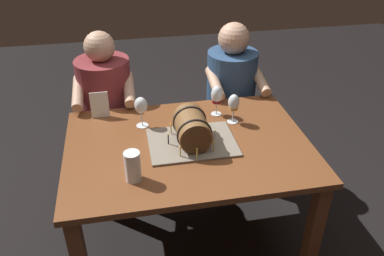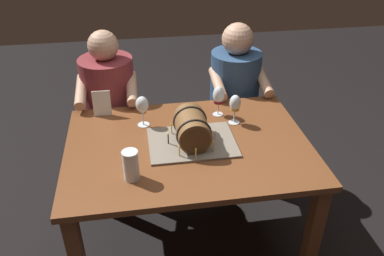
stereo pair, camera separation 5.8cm
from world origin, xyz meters
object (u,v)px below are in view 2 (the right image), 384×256
(wine_glass_empty, at_px, (142,105))
(wine_glass_red, at_px, (219,96))
(menu_card, at_px, (102,103))
(person_seated_left, at_px, (112,116))
(barrel_cake, at_px, (192,131))
(dining_table, at_px, (188,159))
(wine_glass_amber, at_px, (235,104))
(person_seated_right, at_px, (234,107))
(beer_pint, at_px, (131,166))

(wine_glass_empty, relative_size, wine_glass_red, 0.98)
(menu_card, height_order, person_seated_left, person_seated_left)
(person_seated_left, bearing_deg, barrel_cake, -56.39)
(menu_card, bearing_deg, wine_glass_red, -8.49)
(barrel_cake, height_order, wine_glass_empty, barrel_cake)
(person_seated_left, bearing_deg, dining_table, -57.57)
(wine_glass_red, relative_size, wine_glass_amber, 1.05)
(wine_glass_empty, distance_m, person_seated_right, 0.89)
(person_seated_left, bearing_deg, beer_pint, -82.17)
(barrel_cake, xyz_separation_m, person_seated_right, (0.43, 0.71, -0.27))
(person_seated_left, bearing_deg, wine_glass_red, -31.49)
(dining_table, distance_m, wine_glass_red, 0.44)
(menu_card, relative_size, person_seated_left, 0.13)
(wine_glass_empty, relative_size, beer_pint, 1.20)
(wine_glass_amber, xyz_separation_m, beer_pint, (-0.62, -0.43, -0.05))
(barrel_cake, bearing_deg, beer_pint, -143.02)
(menu_card, bearing_deg, wine_glass_empty, -33.55)
(person_seated_right, bearing_deg, person_seated_left, 180.00)
(person_seated_left, bearing_deg, person_seated_right, -0.00)
(wine_glass_empty, bearing_deg, dining_table, -45.32)
(beer_pint, xyz_separation_m, menu_card, (-0.16, 0.65, 0.01))
(wine_glass_amber, distance_m, person_seated_right, 0.63)
(wine_glass_red, distance_m, menu_card, 0.72)
(barrel_cake, height_order, beer_pint, barrel_cake)
(menu_card, bearing_deg, person_seated_left, 85.19)
(dining_table, bearing_deg, wine_glass_amber, 30.35)
(wine_glass_red, bearing_deg, dining_table, -128.66)
(wine_glass_empty, distance_m, menu_card, 0.30)
(menu_card, height_order, person_seated_right, person_seated_right)
(dining_table, height_order, person_seated_left, person_seated_left)
(barrel_cake, relative_size, person_seated_left, 0.40)
(person_seated_left, xyz_separation_m, person_seated_right, (0.90, -0.00, 0.00))
(barrel_cake, bearing_deg, wine_glass_empty, 137.03)
(dining_table, xyz_separation_m, wine_glass_red, (0.23, 0.29, 0.23))
(beer_pint, bearing_deg, barrel_cake, 36.98)
(wine_glass_empty, xyz_separation_m, wine_glass_red, (0.46, 0.05, -0.01))
(dining_table, height_order, menu_card, menu_card)
(dining_table, xyz_separation_m, menu_card, (-0.48, 0.40, 0.19))
(person_seated_right, bearing_deg, wine_glass_empty, -145.48)
(wine_glass_amber, height_order, person_seated_right, person_seated_right)
(wine_glass_red, distance_m, person_seated_right, 0.57)
(beer_pint, bearing_deg, wine_glass_amber, 34.93)
(wine_glass_amber, distance_m, menu_card, 0.81)
(dining_table, bearing_deg, wine_glass_red, 51.34)
(wine_glass_empty, height_order, beer_pint, wine_glass_empty)
(dining_table, height_order, wine_glass_amber, wine_glass_amber)
(dining_table, distance_m, menu_card, 0.65)
(person_seated_right, bearing_deg, wine_glass_red, -117.52)
(wine_glass_amber, relative_size, beer_pint, 1.17)
(wine_glass_amber, relative_size, person_seated_left, 0.15)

